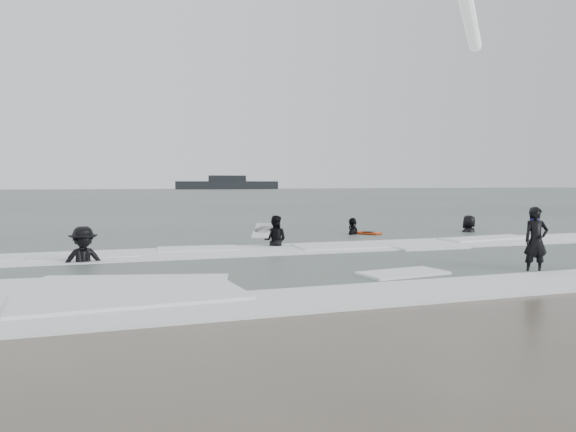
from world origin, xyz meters
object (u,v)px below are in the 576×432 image
object	(u,v)px
surfer_centre	(535,274)
surfer_breaker	(84,266)
surfer_right_far	(469,233)
surfer_right_near	(353,236)
vessel_horizon	(227,184)
surfer_wading	(275,248)

from	to	relation	value
surfer_centre	surfer_breaker	world-z (taller)	surfer_breaker
surfer_right_far	surfer_right_near	bearing A→B (deg)	-40.54
surfer_breaker	surfer_right_near	bearing A→B (deg)	19.76
surfer_centre	surfer_right_near	world-z (taller)	surfer_right_near
surfer_centre	vessel_horizon	distance (m)	150.32
surfer_wading	surfer_right_far	size ratio (longest dim) A/B	0.83
surfer_right_near	vessel_horizon	bearing A→B (deg)	-148.67
surfer_wading	surfer_right_far	bearing A→B (deg)	-134.25
surfer_centre	surfer_right_near	distance (m)	9.41
surfer_breaker	vessel_horizon	distance (m)	147.86
surfer_wading	vessel_horizon	xyz separation A→B (m)	(28.83, 141.79, 1.46)
surfer_centre	surfer_right_far	size ratio (longest dim) A/B	0.80
surfer_centre	surfer_right_near	size ratio (longest dim) A/B	0.82
surfer_centre	surfer_breaker	distance (m)	10.48
surfer_wading	surfer_right_far	xyz separation A→B (m)	(8.74, 2.35, 0.00)
surfer_wading	vessel_horizon	size ratio (longest dim) A/B	0.05
surfer_breaker	surfer_right_near	distance (m)	10.68
surfer_wading	surfer_right_far	world-z (taller)	surfer_right_far
surfer_right_near	vessel_horizon	world-z (taller)	vessel_horizon
vessel_horizon	surfer_right_near	bearing A→B (deg)	-100.15
surfer_breaker	surfer_right_near	xyz separation A→B (m)	(9.45, 4.98, 0.00)
surfer_centre	surfer_breaker	size ratio (longest dim) A/B	0.83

